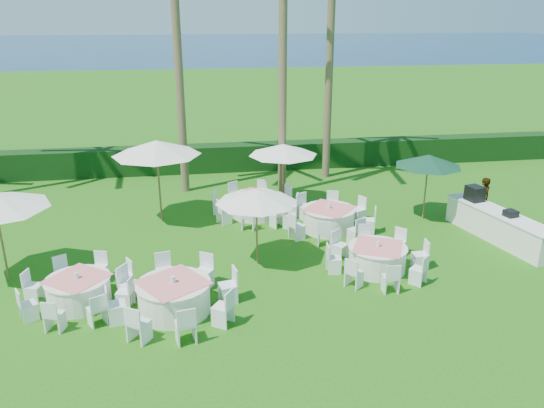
{
  "coord_description": "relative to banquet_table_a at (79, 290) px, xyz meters",
  "views": [
    {
      "loc": [
        -0.73,
        -11.8,
        6.9
      ],
      "look_at": [
        1.64,
        3.5,
        1.3
      ],
      "focal_mm": 35.0,
      "sensor_mm": 36.0,
      "label": 1
    }
  ],
  "objects": [
    {
      "name": "palm_c",
      "position": [
        6.52,
        7.86,
        5.46
      ],
      "size": [
        4.13,
        4.4,
        10.71
      ],
      "color": "brown",
      "rests_on": "ground"
    },
    {
      "name": "buffet_table",
      "position": [
        12.56,
        2.14,
        0.13
      ],
      "size": [
        1.75,
        4.15,
        1.44
      ],
      "color": "white",
      "rests_on": "ground"
    },
    {
      "name": "ground",
      "position": [
        3.72,
        -0.52,
        -0.37
      ],
      "size": [
        120.0,
        120.0,
        0.0
      ],
      "primitive_type": "plane",
      "color": "#1D6110",
      "rests_on": "ground"
    },
    {
      "name": "banquet_table_e",
      "position": [
        5.13,
        5.44,
        0.03
      ],
      "size": [
        3.03,
        3.03,
        0.93
      ],
      "color": "white",
      "rests_on": "ground"
    },
    {
      "name": "staff_person",
      "position": [
        12.79,
        3.58,
        0.45
      ],
      "size": [
        0.68,
        0.54,
        1.63
      ],
      "primitive_type": "imported",
      "rotation": [
        0.0,
        0.0,
        3.43
      ],
      "color": "gray",
      "rests_on": "ground"
    },
    {
      "name": "banquet_table_f",
      "position": [
        7.4,
        3.72,
        0.04
      ],
      "size": [
        3.04,
        3.04,
        0.94
      ],
      "color": "white",
      "rests_on": "ground"
    },
    {
      "name": "umbrella_green",
      "position": [
        10.98,
        4.22,
        1.76
      ],
      "size": [
        2.3,
        2.3,
        2.34
      ],
      "color": "brown",
      "rests_on": "ground"
    },
    {
      "name": "ocean",
      "position": [
        3.72,
        101.48,
        -0.37
      ],
      "size": [
        260.0,
        260.0,
        0.0
      ],
      "primitive_type": "plane",
      "color": "#07234C",
      "rests_on": "ground"
    },
    {
      "name": "banquet_table_a",
      "position": [
        0.0,
        0.0,
        0.0
      ],
      "size": [
        2.78,
        2.78,
        0.86
      ],
      "color": "white",
      "rests_on": "ground"
    },
    {
      "name": "umbrella_c",
      "position": [
        1.81,
        5.42,
        2.26
      ],
      "size": [
        2.99,
        2.99,
        2.89
      ],
      "color": "brown",
      "rests_on": "ground"
    },
    {
      "name": "umbrella_b",
      "position": [
        4.7,
        1.56,
        1.72
      ],
      "size": [
        2.33,
        2.33,
        2.29
      ],
      "color": "brown",
      "rests_on": "ground"
    },
    {
      "name": "banquet_table_b",
      "position": [
        2.37,
        -0.75,
        0.05
      ],
      "size": [
        3.16,
        3.16,
        0.96
      ],
      "color": "white",
      "rests_on": "ground"
    },
    {
      "name": "hedge",
      "position": [
        3.72,
        11.48,
        0.23
      ],
      "size": [
        34.0,
        1.0,
        1.2
      ],
      "primitive_type": "cube",
      "color": "black",
      "rests_on": "ground"
    },
    {
      "name": "banquet_table_c",
      "position": [
        8.0,
        0.62,
        0.01
      ],
      "size": [
        2.9,
        2.9,
        0.89
      ],
      "color": "white",
      "rests_on": "ground"
    },
    {
      "name": "palm_d",
      "position": [
        8.83,
        9.77,
        4.74
      ],
      "size": [
        4.37,
        4.26,
        9.3
      ],
      "color": "brown",
      "rests_on": "ground"
    },
    {
      "name": "palm_b",
      "position": [
        2.64,
        8.7,
        4.82
      ],
      "size": [
        4.38,
        4.23,
        9.46
      ],
      "color": "brown",
      "rests_on": "ground"
    },
    {
      "name": "umbrella_d",
      "position": [
        6.3,
        6.39,
        1.79
      ],
      "size": [
        2.56,
        2.56,
        2.37
      ],
      "color": "brown",
      "rests_on": "ground"
    }
  ]
}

